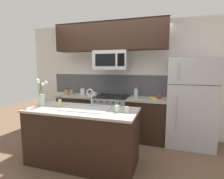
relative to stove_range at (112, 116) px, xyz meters
The scene contains 23 objects.
ground_plane 1.01m from the stove_range, 90.00° to the right, with size 10.00×10.00×0.00m, color brown.
rear_partition 0.97m from the stove_range, 51.72° to the left, with size 5.20×0.10×2.60m, color silver.
splash_band 0.76m from the stove_range, 90.00° to the left, with size 3.33×0.01×0.48m, color #4C4C51.
back_counter_left 0.82m from the stove_range, behind, with size 0.91×0.65×0.91m.
back_counter_right 0.79m from the stove_range, ahead, with size 0.84×0.65×0.91m.
stove_range is the anchor object (origin of this frame).
microwave 1.26m from the stove_range, 89.84° to the right, with size 0.74×0.40×0.40m.
upper_cabinet_band 1.77m from the stove_range, 122.66° to the right, with size 2.45×0.34×0.60m, color black.
refrigerator 1.69m from the stove_range, ahead, with size 0.89×0.74×1.75m.
storage_jar_tall 1.27m from the stove_range, behind, with size 0.10×0.10×0.14m.
storage_jar_medium 1.15m from the stove_range, behind, with size 0.10×0.10×0.14m.
storage_jar_short 0.92m from the stove_range, behind, with size 0.11×0.11×0.16m.
storage_jar_squat 0.65m from the stove_range, behind, with size 0.09×0.09×0.11m.
banana_bunch 1.04m from the stove_range, ahead, with size 0.19×0.12×0.08m.
french_press 0.77m from the stove_range, ahead, with size 0.09×0.09×0.27m.
coffee_tin 1.16m from the stove_range, ahead, with size 0.08×0.08×0.11m, color #B22D23.
island_counter 1.25m from the stove_range, 94.98° to the right, with size 1.79×0.79×0.91m.
kitchen_sink 1.31m from the stove_range, 92.34° to the right, with size 0.76×0.42×0.16m.
sink_faucet 1.23m from the stove_range, 92.77° to the right, with size 0.14×0.14×0.31m.
dish_soap_bottle 1.42m from the stove_range, 114.35° to the right, with size 0.06×0.05×0.16m.
drinking_glass 1.45m from the stove_range, 69.04° to the right, with size 0.07×0.07×0.10m.
spare_glass 1.49m from the stove_range, 63.26° to the right, with size 0.06×0.06×0.09m.
flower_vase 1.65m from the stove_range, 124.94° to the right, with size 0.19×0.16×0.47m.
Camera 1 is at (1.18, -2.82, 1.58)m, focal length 28.00 mm.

